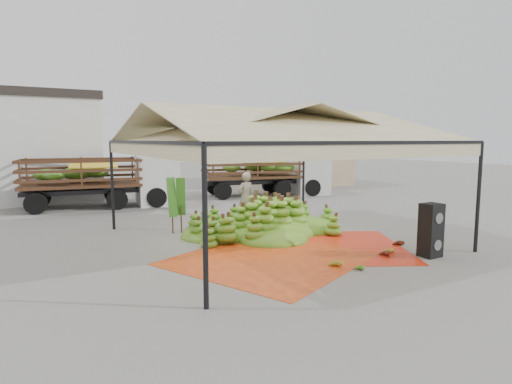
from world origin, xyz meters
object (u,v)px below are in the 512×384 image
banana_heap (268,215)px  truck_right (271,169)px  speaker_stack (431,230)px  truck_left (108,176)px  vendor (246,198)px

banana_heap → truck_right: 9.61m
speaker_stack → truck_right: (2.96, 12.69, 0.73)m
banana_heap → truck_left: truck_left is taller
speaker_stack → truck_right: bearing=76.3°
truck_left → vendor: bearing=-53.2°
vendor → truck_right: 8.05m
vendor → truck_left: bearing=-70.6°
vendor → banana_heap: bearing=76.1°
truck_left → banana_heap: bearing=-59.5°
banana_heap → speaker_stack: speaker_stack is taller
truck_left → speaker_stack: bearing=-58.4°
truck_left → truck_right: size_ratio=0.97×
vendor → truck_right: truck_right is taller
vendor → truck_left: 7.45m
banana_heap → truck_left: (-3.44, 8.30, 0.81)m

